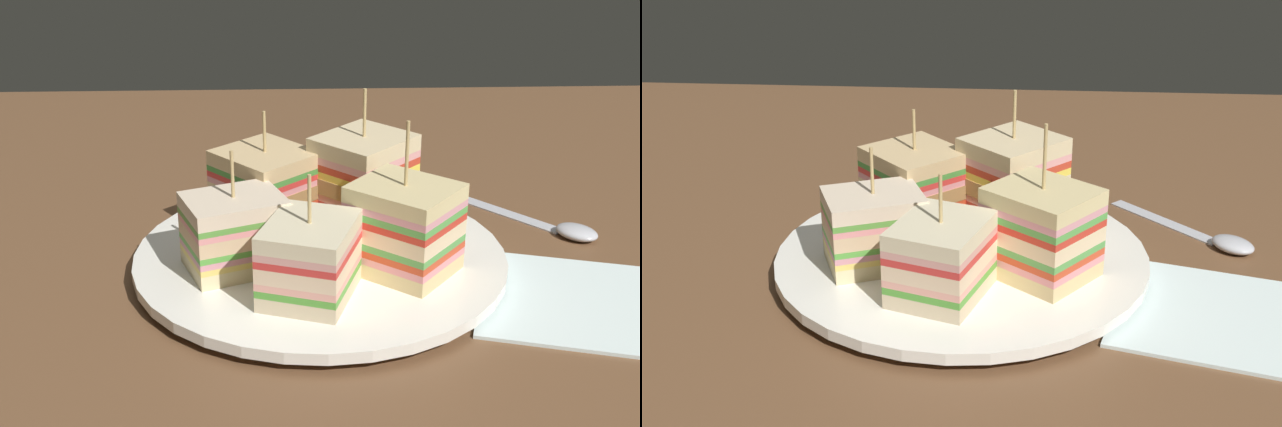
% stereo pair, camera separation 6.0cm
% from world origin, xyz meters
% --- Properties ---
extents(ground_plane, '(1.20, 0.96, 0.02)m').
position_xyz_m(ground_plane, '(0.00, 0.00, -0.01)').
color(ground_plane, brown).
extents(plate, '(0.26, 0.26, 0.01)m').
position_xyz_m(plate, '(0.00, 0.00, 0.01)').
color(plate, white).
rests_on(plate, ground_plane).
extents(sandwich_wedge_0, '(0.07, 0.08, 0.08)m').
position_xyz_m(sandwich_wedge_0, '(-0.01, -0.06, 0.04)').
color(sandwich_wedge_0, beige).
rests_on(sandwich_wedge_0, plate).
extents(sandwich_wedge_1, '(0.09, 0.08, 0.11)m').
position_xyz_m(sandwich_wedge_1, '(0.05, -0.03, 0.05)').
color(sandwich_wedge_1, '#DEC283').
rests_on(sandwich_wedge_1, plate).
extents(sandwich_wedge_2, '(0.09, 0.09, 0.10)m').
position_xyz_m(sandwich_wedge_2, '(0.03, 0.05, 0.05)').
color(sandwich_wedge_2, '#D6BD84').
rests_on(sandwich_wedge_2, plate).
extents(sandwich_wedge_3, '(0.09, 0.09, 0.09)m').
position_xyz_m(sandwich_wedge_3, '(-0.04, 0.05, 0.04)').
color(sandwich_wedge_3, beige).
rests_on(sandwich_wedge_3, plate).
extents(sandwich_wedge_4, '(0.08, 0.07, 0.08)m').
position_xyz_m(sandwich_wedge_4, '(-0.06, -0.02, 0.04)').
color(sandwich_wedge_4, beige).
rests_on(sandwich_wedge_4, plate).
extents(chip_pile, '(0.07, 0.07, 0.02)m').
position_xyz_m(chip_pile, '(0.01, 0.02, 0.03)').
color(chip_pile, '#ECC776').
rests_on(chip_pile, plate).
extents(spoon, '(0.10, 0.11, 0.01)m').
position_xyz_m(spoon, '(0.19, 0.06, 0.00)').
color(spoon, silver).
rests_on(spoon, ground_plane).
extents(napkin, '(0.17, 0.16, 0.01)m').
position_xyz_m(napkin, '(0.18, -0.06, 0.00)').
color(napkin, white).
rests_on(napkin, ground_plane).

